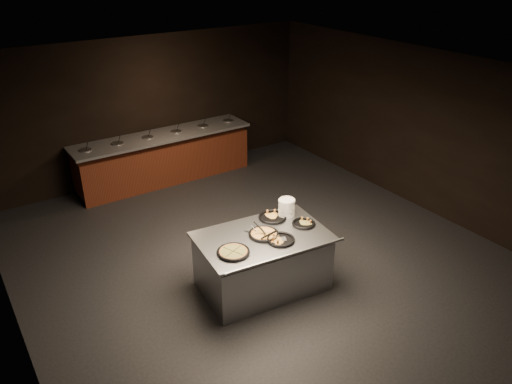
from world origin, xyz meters
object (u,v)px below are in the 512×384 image
pan_veggie_whole (233,252)px  pan_cheese_whole (264,234)px  serving_counter (262,262)px  plate_stack (287,207)px

pan_veggie_whole → pan_cheese_whole: 0.60m
serving_counter → pan_veggie_whole: bearing=-159.1°
pan_veggie_whole → pan_cheese_whole: same height
plate_stack → pan_cheese_whole: (-0.60, -0.28, -0.11)m
pan_veggie_whole → pan_cheese_whole: bearing=14.2°
serving_counter → pan_cheese_whole: size_ratio=4.51×
serving_counter → pan_cheese_whole: bearing=7.1°
serving_counter → pan_veggie_whole: pan_veggie_whole is taller
serving_counter → plate_stack: (0.62, 0.28, 0.57)m
serving_counter → pan_cheese_whole: 0.47m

